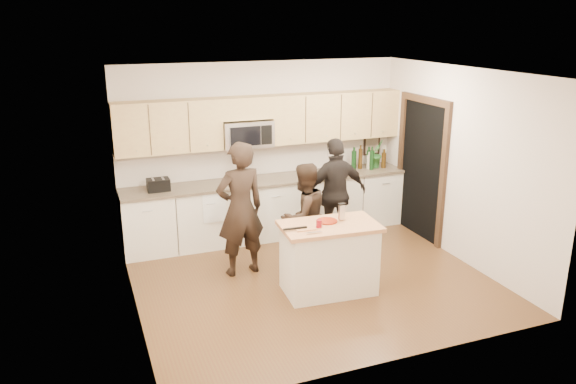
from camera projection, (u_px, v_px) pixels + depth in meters
name	position (u px, v px, depth m)	size (l,w,h in m)	color
floor	(311.00, 279.00, 7.44)	(4.50, 4.50, 0.00)	#50381B
room_shell	(313.00, 152.00, 6.93)	(4.52, 4.02, 2.71)	beige
back_cabinetry	(269.00, 207.00, 8.81)	(4.50, 0.66, 0.94)	silver
upper_cabinetry	(267.00, 119.00, 8.55)	(4.50, 0.33, 0.75)	tan
microwave	(247.00, 134.00, 8.45)	(0.76, 0.41, 0.40)	silver
doorway	(422.00, 164.00, 8.67)	(0.06, 1.25, 2.20)	black
framed_picture	(372.00, 144.00, 9.50)	(0.30, 0.03, 0.38)	black
dish_towel	(212.00, 197.00, 8.22)	(0.34, 0.60, 0.48)	white
island	(329.00, 258.00, 7.00)	(1.25, 0.78, 0.90)	silver
red_plate	(327.00, 221.00, 6.95)	(0.26, 0.26, 0.02)	maroon
box_grater	(342.00, 211.00, 6.95)	(0.09, 0.05, 0.21)	silver
drink_glass	(319.00, 224.00, 6.74)	(0.07, 0.07, 0.09)	maroon
cutting_board	(305.00, 228.00, 6.71)	(0.24, 0.17, 0.02)	#BD7E4F
tongs	(295.00, 228.00, 6.66)	(0.29, 0.03, 0.02)	black
knife	(314.00, 232.00, 6.56)	(0.20, 0.02, 0.01)	silver
toaster	(158.00, 185.00, 8.05)	(0.32, 0.23, 0.18)	black
bottle_cluster	(370.00, 158.00, 9.23)	(0.69, 0.26, 0.39)	black
orchid	(376.00, 153.00, 9.28)	(0.26, 0.21, 0.47)	#2A6A2A
woman_left	(240.00, 209.00, 7.38)	(0.66, 0.44, 1.82)	black
woman_center	(304.00, 217.00, 7.58)	(0.72, 0.56, 1.49)	black
woman_right	(336.00, 194.00, 8.30)	(0.97, 0.41, 1.66)	black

